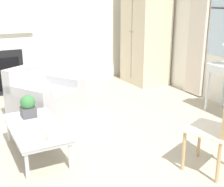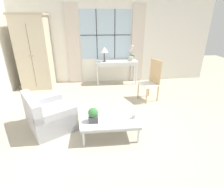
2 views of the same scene
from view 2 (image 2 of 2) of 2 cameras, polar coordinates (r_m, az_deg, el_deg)
ground_plane at (r=3.74m, az=1.36°, el=-11.15°), size 14.00×14.00×0.00m
wall_back_windowed at (r=6.13m, az=-2.04°, el=16.67°), size 7.20×0.14×2.80m
armoire at (r=6.05m, az=-24.01°, el=12.11°), size 1.02×0.72×2.25m
console_table at (r=6.00m, az=1.53°, el=9.71°), size 1.39×0.43×0.78m
table_lamp at (r=5.84m, az=-2.55°, el=13.91°), size 0.25×0.25×0.48m
potted_orchid at (r=5.98m, az=6.23°, el=12.34°), size 0.20×0.16×0.53m
armchair_upholstered at (r=3.88m, az=-19.91°, el=-6.83°), size 1.19×1.24×0.76m
side_chair_wooden at (r=4.87m, az=12.97°, el=4.79°), size 0.57×0.57×1.12m
coffee_table at (r=3.33m, az=-0.56°, el=-9.36°), size 1.09×0.56×0.36m
potted_plant_small at (r=3.23m, az=-6.17°, el=-6.96°), size 0.18×0.18×0.28m
pillar_candle at (r=3.38m, az=7.17°, el=-7.39°), size 0.11×0.11×0.11m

